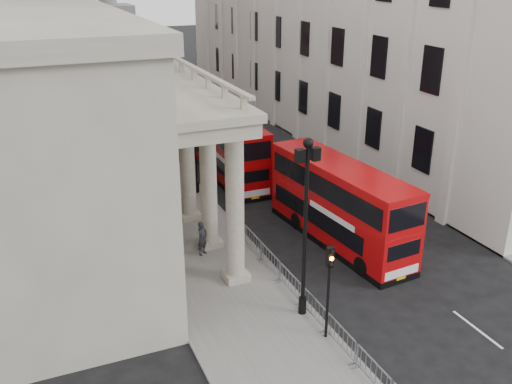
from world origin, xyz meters
TOP-DOWN VIEW (x-y plane):
  - ground at (0.00, 0.00)m, footprint 260.00×260.00m
  - sidewalk_west at (-3.00, 30.00)m, footprint 6.00×140.00m
  - sidewalk_east at (13.50, 30.00)m, footprint 3.00×140.00m
  - kerb at (-0.05, 30.00)m, footprint 0.20×140.00m
  - portico_building at (-10.50, 18.00)m, footprint 9.00×28.00m
  - brick_building at (-10.50, 48.00)m, footprint 9.00×32.00m
  - lamp_post_south at (-0.60, 4.00)m, footprint 1.05×0.44m
  - lamp_post_mid at (-0.60, 20.00)m, footprint 1.05×0.44m
  - lamp_post_north at (-0.60, 36.00)m, footprint 1.05×0.44m
  - traffic_light at (-0.50, 1.98)m, footprint 0.28×0.33m
  - crowd_barriers at (-0.35, 2.23)m, footprint 0.50×18.75m
  - bus_near at (4.70, 9.83)m, footprint 3.60×11.00m
  - bus_far at (2.60, 22.26)m, footprint 2.65×10.64m
  - pedestrian_a at (-3.03, 11.16)m, footprint 0.84×0.77m
  - pedestrian_b at (-4.28, 14.04)m, footprint 0.91×0.82m
  - pedestrian_c at (-1.87, 17.91)m, footprint 0.87×0.59m

SIDE VIEW (x-z plane):
  - ground at x=0.00m, z-range 0.00..0.00m
  - sidewalk_west at x=-3.00m, z-range 0.00..0.12m
  - sidewalk_east at x=13.50m, z-range 0.00..0.12m
  - kerb at x=-0.05m, z-range 0.00..0.14m
  - crowd_barriers at x=-0.35m, z-range 0.12..1.22m
  - pedestrian_b at x=-4.28m, z-range 0.12..1.65m
  - pedestrian_c at x=-1.87m, z-range 0.12..1.85m
  - pedestrian_a at x=-3.03m, z-range 0.12..2.04m
  - bus_far at x=2.60m, z-range 0.10..4.69m
  - bus_near at x=4.70m, z-range 0.11..4.77m
  - traffic_light at x=-0.50m, z-range 0.96..5.26m
  - lamp_post_south at x=-0.60m, z-range 0.75..9.07m
  - lamp_post_mid at x=-0.60m, z-range 0.75..9.07m
  - lamp_post_north at x=-0.60m, z-range 0.75..9.07m
  - portico_building at x=-10.50m, z-range 0.00..12.00m
  - brick_building at x=-10.50m, z-range 0.00..22.00m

